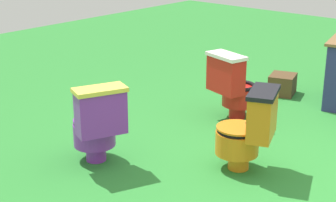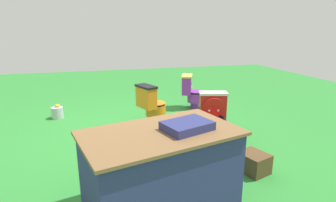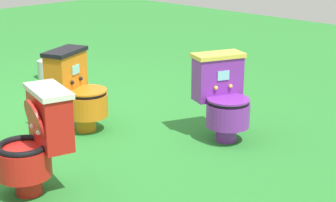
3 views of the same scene
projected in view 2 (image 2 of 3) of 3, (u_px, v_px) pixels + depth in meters
ground at (128, 131)px, 4.63m from camera, size 14.00×14.00×0.00m
toilet_orange at (152, 104)px, 4.92m from camera, size 0.61×0.56×0.73m
toilet_purple at (192, 91)px, 5.88m from camera, size 0.61×0.56×0.73m
toilet_red at (214, 116)px, 4.26m from camera, size 0.52×0.58×0.73m
vendor_table at (161, 168)px, 2.64m from camera, size 1.62×1.18×0.85m
small_crate at (253, 163)px, 3.30m from camera, size 0.38×0.41×0.24m
lemon_bucket at (57, 112)px, 5.27m from camera, size 0.22×0.22×0.28m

